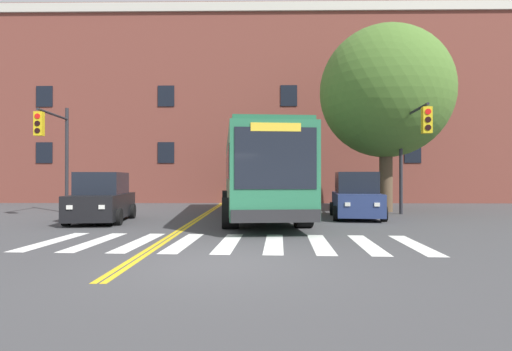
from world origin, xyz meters
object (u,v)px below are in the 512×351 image
(city_bus, at_px, (258,173))
(traffic_light_near_corner, at_px, (411,139))
(car_black_near_lane, at_px, (102,199))
(car_navy_far_lane, at_px, (356,197))
(traffic_light_far_corner, at_px, (55,142))
(car_grey_behind_bus, at_px, (264,190))
(street_tree_curbside_large, at_px, (386,92))

(city_bus, distance_m, traffic_light_near_corner, 6.74)
(car_black_near_lane, relative_size, car_navy_far_lane, 1.04)
(car_black_near_lane, bearing_deg, traffic_light_far_corner, 139.91)
(city_bus, xyz_separation_m, traffic_light_far_corner, (-9.21, 0.85, 1.42))
(traffic_light_far_corner, bearing_deg, city_bus, -5.28)
(car_grey_behind_bus, xyz_separation_m, traffic_light_near_corner, (6.22, -10.49, 2.52))
(car_black_near_lane, bearing_deg, city_bus, 17.44)
(car_grey_behind_bus, xyz_separation_m, street_tree_curbside_large, (6.04, -7.59, 5.16))
(traffic_light_near_corner, bearing_deg, car_black_near_lane, -171.45)
(city_bus, height_order, car_black_near_lane, city_bus)
(car_navy_far_lane, bearing_deg, traffic_light_near_corner, 8.39)
(car_navy_far_lane, relative_size, car_grey_behind_bus, 0.96)
(traffic_light_near_corner, height_order, traffic_light_far_corner, traffic_light_far_corner)
(car_grey_behind_bus, bearing_deg, car_black_near_lane, -117.10)
(city_bus, relative_size, car_navy_far_lane, 3.09)
(car_navy_far_lane, distance_m, street_tree_curbside_large, 6.47)
(car_black_near_lane, bearing_deg, car_navy_far_lane, 8.59)
(car_black_near_lane, xyz_separation_m, car_grey_behind_bus, (6.33, 12.38, -0.05))
(city_bus, xyz_separation_m, car_navy_far_lane, (4.14, -0.35, -1.04))
(street_tree_curbside_large, bearing_deg, car_navy_far_lane, -124.72)
(traffic_light_near_corner, bearing_deg, street_tree_curbside_large, 93.56)
(car_black_near_lane, height_order, car_navy_far_lane, car_navy_far_lane)
(car_navy_far_lane, height_order, street_tree_curbside_large, street_tree_curbside_large)
(city_bus, distance_m, car_black_near_lane, 6.34)
(city_bus, height_order, car_navy_far_lane, city_bus)
(car_black_near_lane, height_order, traffic_light_near_corner, traffic_light_near_corner)
(car_grey_behind_bus, bearing_deg, traffic_light_near_corner, -59.35)
(traffic_light_far_corner, bearing_deg, car_navy_far_lane, -5.13)
(city_bus, relative_size, traffic_light_far_corner, 2.39)
(car_navy_far_lane, height_order, traffic_light_near_corner, traffic_light_near_corner)
(car_black_near_lane, xyz_separation_m, traffic_light_near_corner, (12.55, 1.89, 2.47))
(city_bus, xyz_separation_m, traffic_light_near_corner, (6.58, 0.01, 1.43))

